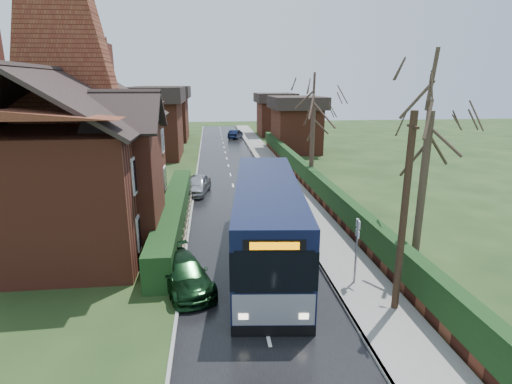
{
  "coord_description": "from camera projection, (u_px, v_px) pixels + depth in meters",
  "views": [
    {
      "loc": [
        -1.66,
        -17.24,
        8.01
      ],
      "look_at": [
        0.89,
        5.31,
        1.8
      ],
      "focal_mm": 28.0,
      "sensor_mm": 36.0,
      "label": 1
    }
  ],
  "objects": [
    {
      "name": "bus_stop_sign",
      "position": [
        357.0,
        242.0,
        15.88
      ],
      "size": [
        0.1,
        0.43,
        2.87
      ],
      "rotation": [
        0.0,
        0.0,
        -0.09
      ],
      "color": "slate",
      "rests_on": "ground"
    },
    {
      "name": "right_wall_hedge",
      "position": [
        316.0,
        183.0,
        28.76
      ],
      "size": [
        0.6,
        50.0,
        1.8
      ],
      "color": "maroon",
      "rests_on": "ground"
    },
    {
      "name": "ground",
      "position": [
        250.0,
        259.0,
        18.82
      ],
      "size": [
        140.0,
        140.0,
        0.0
      ],
      "primitive_type": "plane",
      "color": "#384F22",
      "rests_on": "ground"
    },
    {
      "name": "car_green",
      "position": [
        184.0,
        273.0,
        16.05
      ],
      "size": [
        2.99,
        4.53,
        1.22
      ],
      "primitive_type": "imported",
      "rotation": [
        0.0,
        0.0,
        0.33
      ],
      "color": "black",
      "rests_on": "ground"
    },
    {
      "name": "road",
      "position": [
        236.0,
        199.0,
        28.4
      ],
      "size": [
        6.0,
        100.0,
        0.02
      ],
      "primitive_type": "cube",
      "color": "black",
      "rests_on": "ground"
    },
    {
      "name": "bus",
      "position": [
        267.0,
        222.0,
        18.38
      ],
      "size": [
        4.03,
        12.46,
        3.72
      ],
      "rotation": [
        0.0,
        0.0,
        -0.1
      ],
      "color": "black",
      "rests_on": "ground"
    },
    {
      "name": "car_silver",
      "position": [
        197.0,
        185.0,
        29.75
      ],
      "size": [
        2.35,
        4.32,
        1.39
      ],
      "primitive_type": "imported",
      "rotation": [
        0.0,
        0.0,
        -0.18
      ],
      "color": "#B4B4B9",
      "rests_on": "ground"
    },
    {
      "name": "telegraph_pole",
      "position": [
        404.0,
        216.0,
        13.59
      ],
      "size": [
        0.25,
        0.93,
        7.18
      ],
      "rotation": [
        0.0,
        0.0,
        -0.13
      ],
      "color": "black",
      "rests_on": "ground"
    },
    {
      "name": "tree_house_side",
      "position": [
        16.0,
        91.0,
        25.44
      ],
      "size": [
        4.42,
        4.42,
        10.04
      ],
      "color": "#32261E",
      "rests_on": "ground"
    },
    {
      "name": "pavement",
      "position": [
        295.0,
        197.0,
        28.85
      ],
      "size": [
        2.5,
        100.0,
        0.14
      ],
      "primitive_type": "cube",
      "color": "slate",
      "rests_on": "ground"
    },
    {
      "name": "car_distant",
      "position": [
        235.0,
        134.0,
        59.5
      ],
      "size": [
        2.54,
        4.18,
        1.3
      ],
      "primitive_type": "imported",
      "rotation": [
        0.0,
        0.0,
        2.82
      ],
      "color": "black",
      "rests_on": "ground"
    },
    {
      "name": "tree_right_near",
      "position": [
        432.0,
        99.0,
        16.13
      ],
      "size": [
        4.58,
        4.58,
        9.89
      ],
      "color": "#382D21",
      "rests_on": "ground"
    },
    {
      "name": "tree_right_far",
      "position": [
        314.0,
        98.0,
        29.49
      ],
      "size": [
        4.79,
        4.79,
        9.26
      ],
      "color": "#3B2B23",
      "rests_on": "ground"
    },
    {
      "name": "picket_fence",
      "position": [
        187.0,
        218.0,
        23.15
      ],
      "size": [
        0.1,
        16.0,
        0.9
      ],
      "primitive_type": null,
      "color": "gray",
      "rests_on": "ground"
    },
    {
      "name": "kerb_left",
      "position": [
        193.0,
        200.0,
        28.06
      ],
      "size": [
        0.12,
        100.0,
        0.1
      ],
      "primitive_type": "cube",
      "color": "gray",
      "rests_on": "ground"
    },
    {
      "name": "kerb_right",
      "position": [
        278.0,
        197.0,
        28.72
      ],
      "size": [
        0.12,
        100.0,
        0.14
      ],
      "primitive_type": "cube",
      "color": "gray",
      "rests_on": "ground"
    },
    {
      "name": "front_hedge",
      "position": [
        174.0,
        213.0,
        22.98
      ],
      "size": [
        1.2,
        16.0,
        1.6
      ],
      "primitive_type": "cube",
      "color": "black",
      "rests_on": "ground"
    },
    {
      "name": "brick_house",
      "position": [
        78.0,
        154.0,
        21.29
      ],
      "size": [
        9.3,
        14.6,
        10.3
      ],
      "color": "maroon",
      "rests_on": "ground"
    }
  ]
}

